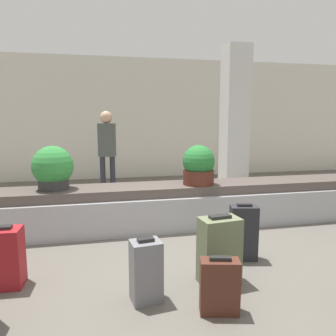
{
  "coord_description": "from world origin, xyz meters",
  "views": [
    {
      "loc": [
        -1.03,
        -3.3,
        1.62
      ],
      "look_at": [
        0.0,
        1.39,
        0.88
      ],
      "focal_mm": 35.0,
      "sensor_mm": 36.0,
      "label": 1
    }
  ],
  "objects": [
    {
      "name": "suitcase_2",
      "position": [
        0.12,
        -0.43,
        0.33
      ],
      "size": [
        0.41,
        0.29,
        0.69
      ],
      "rotation": [
        0.0,
        0.0,
        0.12
      ],
      "color": "#5B6647",
      "rests_on": "ground_plane"
    },
    {
      "name": "potted_plant_0",
      "position": [
        0.45,
        1.31,
        0.91
      ],
      "size": [
        0.48,
        0.48,
        0.59
      ],
      "color": "#4C2319",
      "rests_on": "carousel"
    },
    {
      "name": "traveler_0",
      "position": [
        -0.82,
        3.45,
        1.06
      ],
      "size": [
        0.37,
        0.3,
        1.76
      ],
      "rotation": [
        0.0,
        0.0,
        2.71
      ],
      "color": "#282833",
      "rests_on": "ground_plane"
    },
    {
      "name": "suitcase_5",
      "position": [
        -0.64,
        -0.6,
        0.28
      ],
      "size": [
        0.29,
        0.25,
        0.58
      ],
      "rotation": [
        0.0,
        0.0,
        0.13
      ],
      "color": "slate",
      "rests_on": "ground_plane"
    },
    {
      "name": "back_wall",
      "position": [
        0.0,
        5.61,
        1.6
      ],
      "size": [
        18.0,
        0.06,
        3.2
      ],
      "color": "beige",
      "rests_on": "ground_plane"
    },
    {
      "name": "potted_plant_1",
      "position": [
        -1.63,
        1.42,
        0.93
      ],
      "size": [
        0.56,
        0.56,
        0.61
      ],
      "color": "#2D2D2D",
      "rests_on": "carousel"
    },
    {
      "name": "ground_plane",
      "position": [
        0.0,
        0.0,
        0.0
      ],
      "size": [
        18.0,
        18.0,
        0.0
      ],
      "primitive_type": "plane",
      "color": "#59544C"
    },
    {
      "name": "suitcase_6",
      "position": [
        -1.94,
        -0.06,
        0.29
      ],
      "size": [
        0.38,
        0.28,
        0.61
      ],
      "rotation": [
        0.0,
        0.0,
        -0.05
      ],
      "color": "maroon",
      "rests_on": "ground_plane"
    },
    {
      "name": "carousel",
      "position": [
        0.0,
        1.39,
        0.3
      ],
      "size": [
        7.05,
        0.8,
        0.63
      ],
      "color": "#9E9EA3",
      "rests_on": "ground_plane"
    },
    {
      "name": "suitcase_1",
      "position": [
        -0.07,
        -0.91,
        0.23
      ],
      "size": [
        0.35,
        0.24,
        0.49
      ],
      "rotation": [
        0.0,
        0.0,
        -0.24
      ],
      "color": "#472319",
      "rests_on": "ground_plane"
    },
    {
      "name": "suitcase_3",
      "position": [
        0.59,
        0.03,
        0.32
      ],
      "size": [
        0.34,
        0.24,
        0.66
      ],
      "rotation": [
        0.0,
        0.0,
        -0.21
      ],
      "color": "#232328",
      "rests_on": "ground_plane"
    },
    {
      "name": "pillar",
      "position": [
        2.04,
        3.65,
        1.6
      ],
      "size": [
        0.53,
        0.53,
        3.2
      ],
      "color": "silver",
      "rests_on": "ground_plane"
    }
  ]
}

